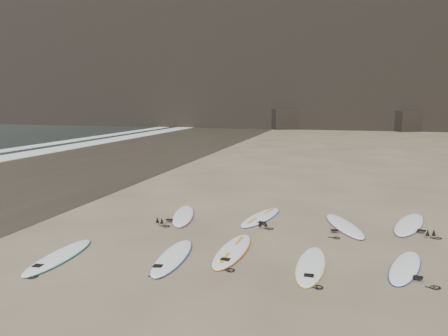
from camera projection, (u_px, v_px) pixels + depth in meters
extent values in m
plane|color=#897559|center=(273.00, 259.00, 9.79)|extent=(240.00, 240.00, 0.00)
cube|color=#383026|center=(56.00, 168.00, 22.74)|extent=(12.00, 200.00, 0.01)
cube|color=black|center=(404.00, 121.00, 50.36)|extent=(4.23, 4.46, 2.33)
cube|color=black|center=(283.00, 119.00, 54.03)|extent=(4.49, 4.76, 2.49)
ellipsoid|color=white|center=(59.00, 256.00, 9.83)|extent=(0.68, 2.48, 0.09)
ellipsoid|color=white|center=(173.00, 257.00, 9.79)|extent=(0.79, 2.47, 0.09)
ellipsoid|color=white|center=(233.00, 250.00, 10.21)|extent=(0.66, 2.55, 0.09)
ellipsoid|color=white|center=(311.00, 265.00, 9.31)|extent=(0.61, 2.39, 0.09)
ellipsoid|color=white|center=(405.00, 267.00, 9.20)|extent=(1.09, 2.28, 0.08)
ellipsoid|color=white|center=(183.00, 215.00, 13.29)|extent=(1.22, 2.54, 0.09)
ellipsoid|color=white|center=(261.00, 217.00, 13.12)|extent=(1.14, 2.56, 0.09)
ellipsoid|color=white|center=(344.00, 226.00, 12.23)|extent=(1.43, 2.54, 0.09)
ellipsoid|color=white|center=(409.00, 224.00, 12.37)|extent=(1.38, 2.73, 0.10)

